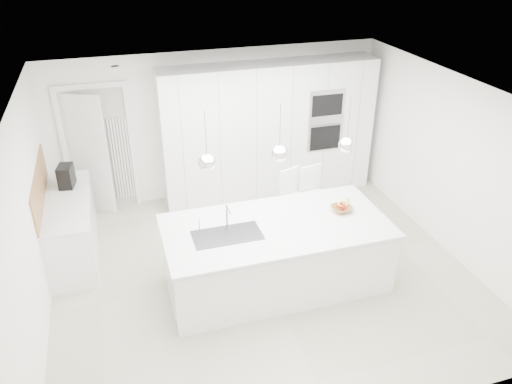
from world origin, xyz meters
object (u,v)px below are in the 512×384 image
object	(u,v)px
espresso_machine	(66,176)
bar_stool_left	(292,208)
island_base	(277,258)
fruit_bowl	(342,209)
bar_stool_right	(313,205)

from	to	relation	value
espresso_machine	bar_stool_left	xyz separation A→B (m)	(3.08, -1.02, -0.49)
island_base	fruit_bowl	world-z (taller)	fruit_bowl
fruit_bowl	espresso_machine	xyz separation A→B (m)	(-3.46, 1.79, 0.13)
island_base	bar_stool_right	distance (m)	1.27
bar_stool_right	bar_stool_left	bearing A→B (deg)	170.57
bar_stool_right	espresso_machine	bearing A→B (deg)	151.79
bar_stool_right	fruit_bowl	bearing A→B (deg)	-97.61
fruit_bowl	bar_stool_right	world-z (taller)	bar_stool_right
fruit_bowl	bar_stool_left	size ratio (longest dim) A/B	0.24
fruit_bowl	espresso_machine	size ratio (longest dim) A/B	0.84
fruit_bowl	bar_stool_left	distance (m)	0.94
espresso_machine	bar_stool_left	distance (m)	3.28
island_base	fruit_bowl	distance (m)	1.07
fruit_bowl	espresso_machine	distance (m)	3.90
island_base	espresso_machine	world-z (taller)	espresso_machine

